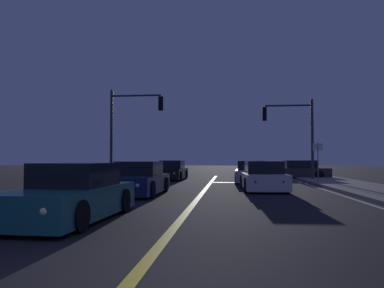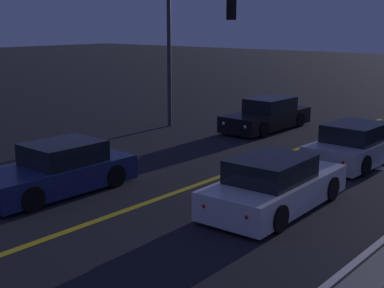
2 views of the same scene
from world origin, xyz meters
The scene contains 12 objects.
lane_line_center centered at (0.00, 10.22, 0.01)m, with size 0.20×34.74×0.01m, color gold.
lane_line_edge_right centered at (5.53, 10.22, 0.01)m, with size 0.16×34.74×0.01m, color silver.
stop_bar centered at (2.89, 18.93, 0.01)m, with size 5.78×0.50×0.01m, color silver.
car_far_approaching_silver centered at (2.42, 19.07, 0.58)m, with size 1.99×4.46×1.34m.
car_distant_tail_teal centered at (-2.53, 4.56, 0.58)m, with size 1.95×4.47×1.34m.
car_mid_block_navy centered at (-2.54, 10.92, 0.58)m, with size 1.98×4.36×1.34m.
car_following_oncoming_black centered at (-2.88, 22.01, 0.58)m, with size 1.85×4.73×1.34m.
car_side_waiting_charcoal centered at (6.01, 23.79, 0.58)m, with size 4.74×1.95×1.34m.
car_parked_curb_white centered at (2.68, 13.53, 0.58)m, with size 2.02×4.51×1.34m.
traffic_signal_near_right centered at (5.38, 21.23, 3.58)m, with size 3.33×0.28×5.40m.
traffic_signal_far_left centered at (-5.38, 19.83, 3.97)m, with size 3.52×0.28×6.00m.
street_sign_corner centered at (6.28, 18.43, 1.61)m, with size 0.56×0.06×2.39m.
Camera 1 is at (1.15, -3.92, 1.43)m, focal length 34.86 mm.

